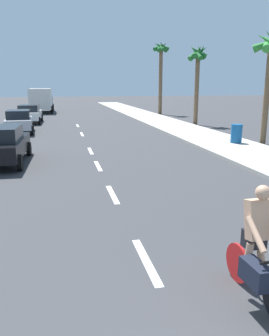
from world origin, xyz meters
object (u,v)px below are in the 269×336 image
object	(u,v)px
cyclist	(257,251)
palm_tree_distant	(161,59)
parked_car_silver	(19,121)
parked_car_black	(1,144)
parked_car_white	(29,113)
delivery_truck	(41,100)
palm_tree_far	(198,62)
trash_bin_far	(236,134)

from	to	relation	value
cyclist	palm_tree_distant	distance (m)	34.62
parked_car_silver	cyclist	bearing A→B (deg)	-77.87
palm_tree_distant	parked_car_black	bearing A→B (deg)	-121.11
parked_car_white	delivery_truck	xyz separation A→B (m)	(0.52, 11.76, 0.67)
delivery_truck	palm_tree_distant	size ratio (longest dim) A/B	0.80
parked_car_black	parked_car_white	xyz separation A→B (m)	(-0.02, 16.00, -0.00)
cyclist	parked_car_silver	world-z (taller)	cyclist
parked_car_silver	palm_tree_distant	distance (m)	19.50
delivery_truck	palm_tree_distant	world-z (taller)	palm_tree_distant
palm_tree_far	trash_bin_far	bearing A→B (deg)	-99.35
cyclist	parked_car_white	size ratio (longest dim) A/B	0.42
delivery_truck	palm_tree_distant	bearing A→B (deg)	-20.97
parked_car_black	trash_bin_far	xyz separation A→B (m)	(11.79, 2.01, -0.20)
palm_tree_far	trash_bin_far	xyz separation A→B (m)	(-1.61, -9.77, -4.37)
cyclist	trash_bin_far	bearing A→B (deg)	-119.28
palm_tree_far	trash_bin_far	size ratio (longest dim) A/B	6.43
cyclist	parked_car_white	bearing A→B (deg)	-80.90
parked_car_white	delivery_truck	bearing A→B (deg)	89.07
trash_bin_far	palm_tree_far	bearing A→B (deg)	80.65
trash_bin_far	parked_car_silver	bearing A→B (deg)	147.69
cyclist	palm_tree_far	bearing A→B (deg)	-111.93
cyclist	trash_bin_far	size ratio (longest dim) A/B	1.81
delivery_truck	palm_tree_far	world-z (taller)	palm_tree_far
parked_car_silver	delivery_truck	xyz separation A→B (m)	(0.74, 18.15, 0.67)
cyclist	parked_car_silver	xyz separation A→B (m)	(-5.40, 20.39, 0.01)
delivery_truck	trash_bin_far	bearing A→B (deg)	-65.01
parked_car_silver	palm_tree_distant	bearing A→B (deg)	40.21
parked_car_white	trash_bin_far	distance (m)	18.31
parked_car_white	palm_tree_distant	bearing A→B (deg)	26.93
cyclist	palm_tree_far	xyz separation A→B (m)	(8.24, 22.55, 4.18)
cyclist	parked_car_white	world-z (taller)	cyclist
cyclist	palm_tree_distant	world-z (taller)	palm_tree_distant
palm_tree_far	palm_tree_distant	distance (m)	10.69
parked_car_silver	trash_bin_far	world-z (taller)	parked_car_silver
parked_car_black	trash_bin_far	distance (m)	11.96
parked_car_silver	parked_car_white	distance (m)	6.39
parked_car_white	delivery_truck	distance (m)	11.79
palm_tree_distant	trash_bin_far	size ratio (longest dim) A/B	7.87
trash_bin_far	parked_car_black	bearing A→B (deg)	-170.33
parked_car_black	delivery_truck	world-z (taller)	delivery_truck
palm_tree_far	palm_tree_distant	world-z (taller)	palm_tree_distant
parked_car_white	trash_bin_far	xyz separation A→B (m)	(11.81, -14.00, -0.20)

